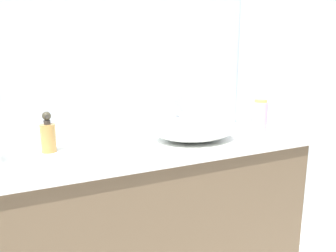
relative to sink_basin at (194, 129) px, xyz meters
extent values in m
cube|color=silver|center=(-0.26, 0.34, 0.37)|extent=(6.00, 0.06, 2.60)
cube|color=brown|center=(-0.27, 0.04, -0.52)|extent=(1.73, 0.48, 0.83)
cube|color=silver|center=(-0.27, 0.04, -0.08)|extent=(1.77, 0.52, 0.04)
cube|color=#B2BCC6|center=(-0.27, 0.30, 0.47)|extent=(1.53, 0.01, 1.06)
ellipsoid|color=white|center=(0.00, 0.00, 0.00)|extent=(0.42, 0.34, 0.12)
cylinder|color=silver|center=(0.00, 0.20, 0.01)|extent=(0.03, 0.03, 0.13)
cylinder|color=silver|center=(0.00, 0.14, 0.06)|extent=(0.03, 0.11, 0.03)
sphere|color=silver|center=(0.00, 0.22, 0.08)|extent=(0.03, 0.03, 0.03)
cylinder|color=#B48745|center=(-0.68, 0.09, 0.00)|extent=(0.06, 0.06, 0.12)
cylinder|color=#342E29|center=(-0.68, 0.09, 0.07)|extent=(0.03, 0.03, 0.02)
sphere|color=#383425|center=(-0.68, 0.09, 0.10)|extent=(0.04, 0.04, 0.04)
cylinder|color=#35312A|center=(-0.68, 0.08, 0.10)|extent=(0.02, 0.02, 0.02)
cylinder|color=#CFA8D9|center=(0.38, -0.05, 0.03)|extent=(0.07, 0.07, 0.18)
cylinder|color=tan|center=(0.38, -0.05, 0.13)|extent=(0.07, 0.07, 0.02)
camera|label=1|loc=(-0.76, -1.26, 0.31)|focal=32.04mm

